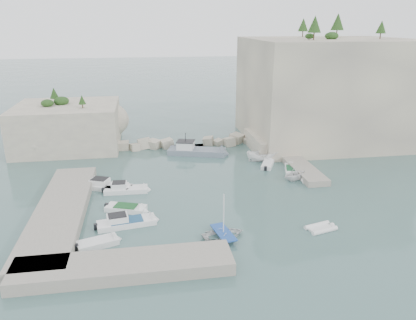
{
  "coord_description": "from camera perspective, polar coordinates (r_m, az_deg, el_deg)",
  "views": [
    {
      "loc": [
        -7.76,
        -41.97,
        19.69
      ],
      "look_at": [
        0.0,
        6.0,
        3.0
      ],
      "focal_mm": 35.0,
      "sensor_mm": 36.0,
      "label": 1
    }
  ],
  "objects": [
    {
      "name": "inflatable_dinghy",
      "position": [
        42.5,
        15.55,
        -9.41
      ],
      "size": [
        3.46,
        2.31,
        0.44
      ],
      "primitive_type": null,
      "rotation": [
        0.0,
        0.0,
        0.26
      ],
      "color": "white",
      "rests_on": "ground"
    },
    {
      "name": "tender_east_b",
      "position": [
        57.06,
        11.62,
        -1.64
      ],
      "size": [
        2.91,
        4.96,
        0.7
      ],
      "primitive_type": null,
      "rotation": [
        0.0,
        0.0,
        1.27
      ],
      "color": "white",
      "rests_on": "ground"
    },
    {
      "name": "quay_south",
      "position": [
        35.21,
        -11.7,
        -14.42
      ],
      "size": [
        18.0,
        4.0,
        1.1
      ],
      "primitive_type": "cube",
      "color": "#9E9689",
      "rests_on": "ground"
    },
    {
      "name": "outcrop_west",
      "position": [
        69.98,
        -19.06,
        4.53
      ],
      "size": [
        16.0,
        14.0,
        7.0
      ],
      "primitive_type": "cube",
      "color": "beige",
      "rests_on": "ground"
    },
    {
      "name": "quay_west",
      "position": [
        46.16,
        -19.98,
        -6.77
      ],
      "size": [
        5.0,
        24.0,
        1.1
      ],
      "primitive_type": "cube",
      "color": "#9E9689",
      "rests_on": "ground"
    },
    {
      "name": "work_boat",
      "position": [
        63.31,
        -1.57,
        0.83
      ],
      "size": [
        10.14,
        5.56,
        2.2
      ],
      "primitive_type": null,
      "rotation": [
        0.0,
        0.0,
        -0.29
      ],
      "color": "slate",
      "rests_on": "ground"
    },
    {
      "name": "motorboat_d",
      "position": [
        42.61,
        -11.35,
        -8.97
      ],
      "size": [
        6.69,
        2.94,
        1.4
      ],
      "primitive_type": null,
      "rotation": [
        0.0,
        0.0,
        0.16
      ],
      "color": "white",
      "rests_on": "ground"
    },
    {
      "name": "breakwater",
      "position": [
        67.07,
        -3.03,
        2.48
      ],
      "size": [
        28.0,
        3.0,
        1.4
      ],
      "primitive_type": "cube",
      "color": "beige",
      "rests_on": "ground"
    },
    {
      "name": "rowboat_mast",
      "position": [
        38.54,
        2.22,
        -7.51
      ],
      "size": [
        0.1,
        0.1,
        4.2
      ],
      "primitive_type": "cylinder",
      "color": "white",
      "rests_on": "rowboat"
    },
    {
      "name": "motorboat_a",
      "position": [
        51.85,
        -13.99,
        -3.96
      ],
      "size": [
        7.07,
        4.5,
        1.4
      ],
      "primitive_type": null,
      "rotation": [
        0.0,
        0.0,
        -0.4
      ],
      "color": "white",
      "rests_on": "ground"
    },
    {
      "name": "vegetation",
      "position": [
        71.15,
        12.45,
        17.12
      ],
      "size": [
        53.48,
        13.88,
        13.4
      ],
      "color": "#1E4219",
      "rests_on": "ground"
    },
    {
      "name": "motorboat_e",
      "position": [
        39.7,
        -15.22,
        -11.52
      ],
      "size": [
        4.36,
        2.86,
        0.7
      ],
      "primitive_type": null,
      "rotation": [
        0.0,
        0.0,
        0.33
      ],
      "color": "silver",
      "rests_on": "ground"
    },
    {
      "name": "rowboat",
      "position": [
        39.73,
        2.18,
        -10.77
      ],
      "size": [
        4.63,
        3.7,
        0.86
      ],
      "primitive_type": "imported",
      "rotation": [
        0.0,
        0.0,
        1.77
      ],
      "color": "white",
      "rests_on": "ground"
    },
    {
      "name": "cliff_east",
      "position": [
        72.75,
        16.17,
        9.37
      ],
      "size": [
        26.0,
        22.0,
        17.0
      ],
      "primitive_type": "cube",
      "color": "beige",
      "rests_on": "ground"
    },
    {
      "name": "motorboat_b",
      "position": [
        50.47,
        -11.44,
        -4.41
      ],
      "size": [
        5.75,
        2.04,
        1.4
      ],
      "primitive_type": null,
      "rotation": [
        0.0,
        0.0,
        -0.03
      ],
      "color": "white",
      "rests_on": "ground"
    },
    {
      "name": "cliff_terrace",
      "position": [
        66.09,
        9.52,
        2.49
      ],
      "size": [
        8.0,
        10.0,
        2.5
      ],
      "primitive_type": "cube",
      "color": "beige",
      "rests_on": "ground"
    },
    {
      "name": "tender_east_c",
      "position": [
        58.71,
        8.39,
        -0.85
      ],
      "size": [
        3.13,
        4.48,
        0.7
      ],
      "primitive_type": null,
      "rotation": [
        0.0,
        0.0,
        1.12
      ],
      "color": "white",
      "rests_on": "ground"
    },
    {
      "name": "tender_east_d",
      "position": [
        60.65,
        7.72,
        -0.17
      ],
      "size": [
        5.08,
        2.28,
        1.91
      ],
      "primitive_type": "imported",
      "rotation": [
        0.0,
        0.0,
        1.48
      ],
      "color": "white",
      "rests_on": "ground"
    },
    {
      "name": "tender_east_a",
      "position": [
        54.29,
        12.07,
        -2.75
      ],
      "size": [
        4.63,
        4.37,
        1.93
      ],
      "primitive_type": "imported",
      "rotation": [
        0.0,
        0.0,
        1.99
      ],
      "color": "white",
      "rests_on": "ground"
    },
    {
      "name": "ground",
      "position": [
        47.0,
        1.17,
        -5.81
      ],
      "size": [
        400.0,
        400.0,
        0.0
      ],
      "primitive_type": "plane",
      "color": "#436563",
      "rests_on": "ground"
    },
    {
      "name": "ledge_east",
      "position": [
        59.37,
        12.34,
        -0.46
      ],
      "size": [
        3.0,
        16.0,
        0.8
      ],
      "primitive_type": "cube",
      "color": "#9E9689",
      "rests_on": "ground"
    },
    {
      "name": "motorboat_c",
      "position": [
        45.69,
        -11.44,
        -6.98
      ],
      "size": [
        5.08,
        3.26,
        0.7
      ],
      "primitive_type": null,
      "rotation": [
        0.0,
        0.0,
        -0.35
      ],
      "color": "white",
      "rests_on": "ground"
    }
  ]
}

